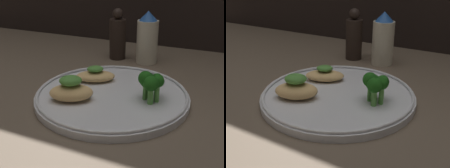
# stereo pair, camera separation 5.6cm
# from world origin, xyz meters

# --- Properties ---
(ground_plane) EXTENTS (1.80, 1.80, 0.01)m
(ground_plane) POSITION_xyz_m (0.00, 0.00, -0.01)
(ground_plane) COLOR brown
(plate) EXTENTS (0.31, 0.31, 0.02)m
(plate) POSITION_xyz_m (0.00, 0.00, 0.01)
(plate) COLOR silver
(plate) RESTS_ON ground_plane
(grilled_meat_front) EXTENTS (0.10, 0.08, 0.05)m
(grilled_meat_front) POSITION_xyz_m (-0.06, -0.06, 0.03)
(grilled_meat_front) COLOR tan
(grilled_meat_front) RESTS_ON plate
(grilled_meat_middle) EXTENTS (0.10, 0.08, 0.03)m
(grilled_meat_middle) POSITION_xyz_m (-0.06, 0.04, 0.03)
(grilled_meat_middle) COLOR tan
(grilled_meat_middle) RESTS_ON plate
(broccoli_bunch) EXTENTS (0.05, 0.06, 0.06)m
(broccoli_bunch) POSITION_xyz_m (0.08, 0.00, 0.05)
(broccoli_bunch) COLOR #569942
(broccoli_bunch) RESTS_ON plate
(sauce_bottle) EXTENTS (0.06, 0.06, 0.14)m
(sauce_bottle) POSITION_xyz_m (-0.01, 0.25, 0.07)
(sauce_bottle) COLOR beige
(sauce_bottle) RESTS_ON ground_plane
(pepper_grinder) EXTENTS (0.05, 0.05, 0.14)m
(pepper_grinder) POSITION_xyz_m (-0.10, 0.25, 0.06)
(pepper_grinder) COLOR black
(pepper_grinder) RESTS_ON ground_plane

